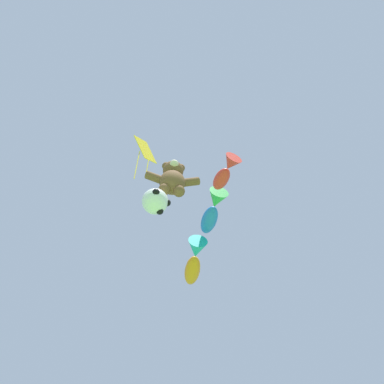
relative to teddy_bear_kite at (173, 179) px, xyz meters
The scene contains 6 objects.
teddy_bear_kite is the anchor object (origin of this frame).
soccer_ball_kite 1.70m from the teddy_bear_kite, 163.38° to the right, with size 0.83×0.83×0.76m.
fish_kite_crimson 3.07m from the teddy_bear_kite, 18.99° to the left, with size 1.01×1.62×0.67m.
fish_kite_cobalt 3.97m from the teddy_bear_kite, 54.75° to the left, with size 0.94×2.15×0.78m.
fish_kite_tangerine 5.33m from the teddy_bear_kite, 73.74° to the left, with size 0.80×2.40×0.80m.
diamond_kite 2.81m from the teddy_bear_kite, 157.01° to the left, with size 0.97×1.09×2.83m.
Camera 1 is at (0.53, 0.43, 1.63)m, focal length 40.00 mm.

